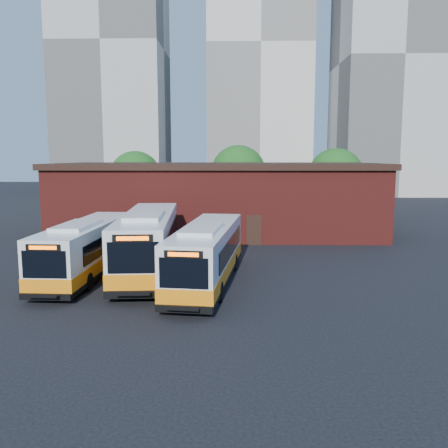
{
  "coord_description": "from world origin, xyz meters",
  "views": [
    {
      "loc": [
        1.25,
        -23.16,
        6.95
      ],
      "look_at": [
        0.76,
        5.8,
        2.84
      ],
      "focal_mm": 38.0,
      "sensor_mm": 36.0,
      "label": 1
    }
  ],
  "objects_px": {
    "bus_mideast": "(207,256)",
    "transit_worker": "(216,286)",
    "bus_west": "(87,250)",
    "bus_midwest": "(148,244)"
  },
  "relations": [
    {
      "from": "bus_west",
      "to": "bus_mideast",
      "type": "height_order",
      "value": "bus_mideast"
    },
    {
      "from": "bus_west",
      "to": "bus_mideast",
      "type": "bearing_deg",
      "value": -10.72
    },
    {
      "from": "bus_mideast",
      "to": "bus_west",
      "type": "bearing_deg",
      "value": 173.74
    },
    {
      "from": "bus_west",
      "to": "bus_midwest",
      "type": "bearing_deg",
      "value": 19.59
    },
    {
      "from": "bus_west",
      "to": "transit_worker",
      "type": "xyz_separation_m",
      "value": [
        7.78,
        -5.44,
        -0.59
      ]
    },
    {
      "from": "bus_midwest",
      "to": "bus_mideast",
      "type": "distance_m",
      "value": 4.61
    },
    {
      "from": "bus_mideast",
      "to": "transit_worker",
      "type": "bearing_deg",
      "value": -74.19
    },
    {
      "from": "bus_mideast",
      "to": "transit_worker",
      "type": "xyz_separation_m",
      "value": [
        0.61,
        -3.79,
        -0.62
      ]
    },
    {
      "from": "bus_west",
      "to": "bus_midwest",
      "type": "distance_m",
      "value": 3.62
    },
    {
      "from": "transit_worker",
      "to": "bus_west",
      "type": "bearing_deg",
      "value": 35.1
    }
  ]
}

